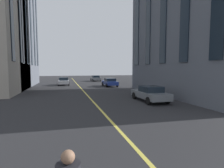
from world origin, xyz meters
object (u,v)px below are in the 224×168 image
Objects in this scene: car_grey_parked_b at (150,93)px; car_white_far at (64,81)px; car_blue_oncoming at (110,82)px; car_grey_mid at (96,78)px.

car_white_far is at bearing 21.73° from car_grey_parked_b.
car_grey_parked_b is at bearing -158.27° from car_white_far.
car_grey_mid is at bearing 0.00° from car_blue_oncoming.
car_white_far reaches higher than car_blue_oncoming.
car_grey_parked_b and car_blue_oncoming have the same top height.
car_grey_mid is at bearing 0.00° from car_grey_parked_b.
car_grey_parked_b is 1.00× the size of car_grey_mid.
car_blue_oncoming is at bearing -121.06° from car_white_far.
car_grey_parked_b is 1.13× the size of car_white_far.
car_grey_mid is at bearing -39.35° from car_white_far.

